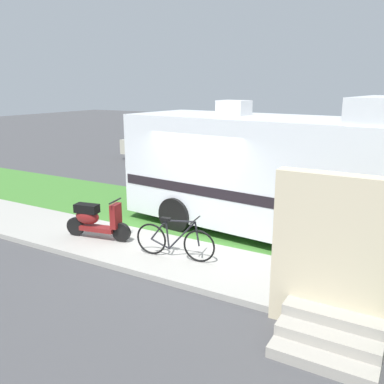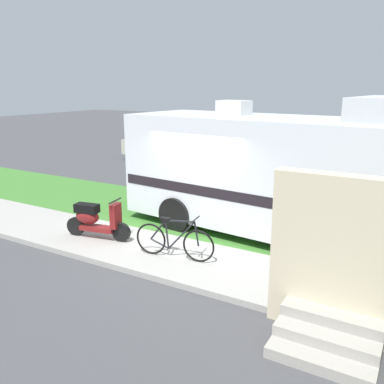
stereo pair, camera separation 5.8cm
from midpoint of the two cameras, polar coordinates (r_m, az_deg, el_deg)
ground_plane at (r=9.87m, az=-0.40°, el=-6.67°), size 80.00×80.00×0.00m
sidewalk at (r=8.91m, az=-4.33°, el=-8.72°), size 24.00×2.00×0.12m
grass_strip at (r=11.10m, az=3.51°, el=-4.03°), size 24.00×3.40×0.08m
motorhome_rv at (r=9.90m, az=11.53°, el=2.76°), size 7.46×3.18×3.37m
scooter at (r=9.78m, az=-13.49°, el=-3.71°), size 1.65×0.59×0.97m
bicycle at (r=8.47m, az=-2.62°, el=-6.75°), size 1.73×0.52×0.89m
pickup_truck_near at (r=13.99m, az=21.06°, el=2.99°), size 5.34×2.39×1.89m
pickup_truck_far at (r=19.59m, az=-0.89°, el=6.79°), size 5.31×2.34×1.71m
porch_steps at (r=6.29m, az=19.54°, el=-10.84°), size 2.00×1.26×2.40m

